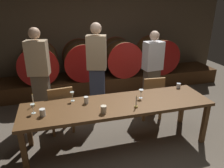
# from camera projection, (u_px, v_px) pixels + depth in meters

# --- Properties ---
(ground_plane) EXTENTS (9.22, 9.22, 0.00)m
(ground_plane) POSITION_uv_depth(u_px,v_px,m) (137.00, 146.00, 3.50)
(ground_plane) COLOR brown
(back_wall) EXTENTS (7.09, 0.24, 2.47)m
(back_wall) POSITION_uv_depth(u_px,v_px,m) (97.00, 38.00, 5.80)
(back_wall) COLOR brown
(back_wall) RESTS_ON ground
(barrel_shelf) EXTENTS (6.38, 0.90, 0.38)m
(barrel_shelf) POSITION_uv_depth(u_px,v_px,m) (102.00, 81.00, 5.70)
(barrel_shelf) COLOR #4C2D16
(barrel_shelf) RESTS_ON ground
(wine_barrel_far_left) EXTENTS (0.90, 0.92, 0.90)m
(wine_barrel_far_left) POSITION_uv_depth(u_px,v_px,m) (39.00, 62.00, 5.09)
(wine_barrel_far_left) COLOR brown
(wine_barrel_far_left) RESTS_ON barrel_shelf
(wine_barrel_center_left) EXTENTS (0.90, 0.92, 0.90)m
(wine_barrel_center_left) POSITION_uv_depth(u_px,v_px,m) (82.00, 59.00, 5.34)
(wine_barrel_center_left) COLOR #513319
(wine_barrel_center_left) RESTS_ON barrel_shelf
(wine_barrel_center_right) EXTENTS (0.90, 0.92, 0.90)m
(wine_barrel_center_right) POSITION_uv_depth(u_px,v_px,m) (120.00, 57.00, 5.58)
(wine_barrel_center_right) COLOR #513319
(wine_barrel_center_right) RESTS_ON barrel_shelf
(wine_barrel_far_right) EXTENTS (0.90, 0.92, 0.90)m
(wine_barrel_far_right) POSITION_uv_depth(u_px,v_px,m) (156.00, 54.00, 5.83)
(wine_barrel_far_right) COLOR brown
(wine_barrel_far_right) RESTS_ON barrel_shelf
(dining_table) EXTENTS (2.90, 0.77, 0.74)m
(dining_table) POSITION_uv_depth(u_px,v_px,m) (118.00, 107.00, 3.31)
(dining_table) COLOR brown
(dining_table) RESTS_ON ground
(chair_left) EXTENTS (0.44, 0.44, 0.88)m
(chair_left) POSITION_uv_depth(u_px,v_px,m) (61.00, 107.00, 3.70)
(chair_left) COLOR olive
(chair_left) RESTS_ON ground
(chair_right) EXTENTS (0.43, 0.43, 0.88)m
(chair_right) POSITION_uv_depth(u_px,v_px,m) (151.00, 95.00, 4.15)
(chair_right) COLOR olive
(chair_right) RESTS_ON ground
(guest_left) EXTENTS (0.42, 0.31, 1.78)m
(guest_left) POSITION_uv_depth(u_px,v_px,m) (40.00, 75.00, 3.99)
(guest_left) COLOR brown
(guest_left) RESTS_ON ground
(guest_center) EXTENTS (0.43, 0.34, 1.82)m
(guest_center) POSITION_uv_depth(u_px,v_px,m) (97.00, 68.00, 4.29)
(guest_center) COLOR #33384C
(guest_center) RESTS_ON ground
(guest_right) EXTENTS (0.40, 0.28, 1.65)m
(guest_right) POSITION_uv_depth(u_px,v_px,m) (152.00, 70.00, 4.48)
(guest_right) COLOR brown
(guest_right) RESTS_ON ground
(candle_left) EXTENTS (0.05, 0.05, 0.21)m
(candle_left) POSITION_uv_depth(u_px,v_px,m) (33.00, 102.00, 3.19)
(candle_left) COLOR olive
(candle_left) RESTS_ON dining_table
(candle_right) EXTENTS (0.05, 0.05, 0.20)m
(candle_right) POSITION_uv_depth(u_px,v_px,m) (136.00, 104.00, 3.14)
(candle_right) COLOR olive
(candle_right) RESTS_ON dining_table
(wine_glass_left) EXTENTS (0.06, 0.06, 0.14)m
(wine_glass_left) POSITION_uv_depth(u_px,v_px,m) (33.00, 107.00, 2.97)
(wine_glass_left) COLOR silver
(wine_glass_left) RESTS_ON dining_table
(wine_glass_center) EXTENTS (0.06, 0.06, 0.15)m
(wine_glass_center) POSITION_uv_depth(u_px,v_px,m) (72.00, 94.00, 3.33)
(wine_glass_center) COLOR silver
(wine_glass_center) RESTS_ON dining_table
(wine_glass_right) EXTENTS (0.08, 0.08, 0.15)m
(wine_glass_right) POSITION_uv_depth(u_px,v_px,m) (141.00, 92.00, 3.42)
(wine_glass_right) COLOR white
(wine_glass_right) RESTS_ON dining_table
(cup_far_left) EXTENTS (0.08, 0.08, 0.10)m
(cup_far_left) POSITION_uv_depth(u_px,v_px,m) (42.00, 112.00, 2.92)
(cup_far_left) COLOR white
(cup_far_left) RESTS_ON dining_table
(cup_center_left) EXTENTS (0.07, 0.07, 0.10)m
(cup_center_left) POSITION_uv_depth(u_px,v_px,m) (86.00, 100.00, 3.28)
(cup_center_left) COLOR white
(cup_center_left) RESTS_ON dining_table
(cup_center_right) EXTENTS (0.08, 0.08, 0.11)m
(cup_center_right) POSITION_uv_depth(u_px,v_px,m) (104.00, 109.00, 2.99)
(cup_center_right) COLOR beige
(cup_center_right) RESTS_ON dining_table
(cup_far_right) EXTENTS (0.07, 0.07, 0.08)m
(cup_far_right) POSITION_uv_depth(u_px,v_px,m) (179.00, 86.00, 3.84)
(cup_far_right) COLOR silver
(cup_far_right) RESTS_ON dining_table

